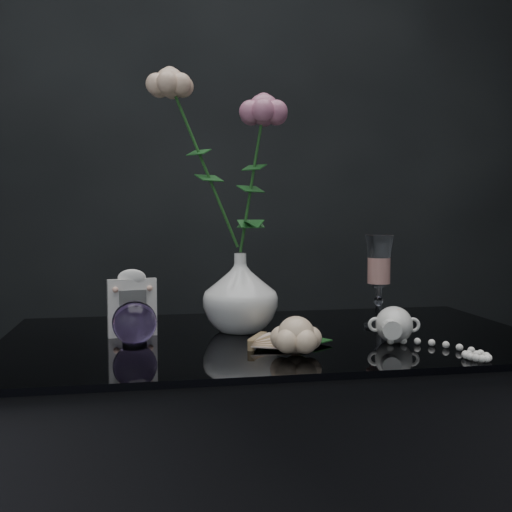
{
  "coord_description": "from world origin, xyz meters",
  "views": [
    {
      "loc": [
        -0.24,
        -1.1,
        1.0
      ],
      "look_at": [
        -0.04,
        0.03,
        0.92
      ],
      "focal_mm": 42.0,
      "sensor_mm": 36.0,
      "label": 1
    }
  ],
  "objects": [
    {
      "name": "vase",
      "position": [
        -0.06,
        0.1,
        0.84
      ],
      "size": [
        0.16,
        0.16,
        0.16
      ],
      "primitive_type": "imported",
      "rotation": [
        0.0,
        0.0,
        0.01
      ],
      "color": "white",
      "rests_on": "table"
    },
    {
      "name": "wine_glass",
      "position": [
        0.24,
        0.1,
        0.86
      ],
      "size": [
        0.06,
        0.06,
        0.2
      ],
      "primitive_type": null,
      "rotation": [
        0.0,
        0.0,
        -0.04
      ],
      "color": "white",
      "rests_on": "table"
    },
    {
      "name": "picture_frame",
      "position": [
        -0.27,
        0.09,
        0.83
      ],
      "size": [
        0.11,
        0.09,
        0.13
      ],
      "primitive_type": null,
      "rotation": [
        0.0,
        0.0,
        0.19
      ],
      "color": "white",
      "rests_on": "table"
    },
    {
      "name": "paperweight",
      "position": [
        -0.27,
        0.02,
        0.8
      ],
      "size": [
        0.09,
        0.09,
        0.08
      ],
      "primitive_type": null,
      "rotation": [
        0.0,
        0.0,
        -0.11
      ],
      "color": "#9F7DCC",
      "rests_on": "table"
    },
    {
      "name": "paper_fan",
      "position": [
        -0.07,
        -0.07,
        0.77
      ],
      "size": [
        0.23,
        0.2,
        0.02
      ],
      "primitive_type": null,
      "rotation": [
        0.0,
        0.0,
        0.18
      ],
      "color": "beige",
      "rests_on": "table"
    },
    {
      "name": "loose_rose",
      "position": [
        0.0,
        -0.12,
        0.8
      ],
      "size": [
        0.16,
        0.21,
        0.07
      ],
      "primitive_type": null,
      "rotation": [
        0.0,
        0.0,
        0.08
      ],
      "color": "#FFCDA4",
      "rests_on": "table"
    },
    {
      "name": "pearl_jar",
      "position": [
        0.21,
        -0.05,
        0.8
      ],
      "size": [
        0.29,
        0.3,
        0.07
      ],
      "primitive_type": null,
      "rotation": [
        0.0,
        0.0,
        -0.23
      ],
      "color": "white",
      "rests_on": "table"
    },
    {
      "name": "roses",
      "position": [
        -0.09,
        0.11,
        1.12
      ],
      "size": [
        0.27,
        0.11,
        0.41
      ],
      "color": "beige",
      "rests_on": "vase"
    }
  ]
}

